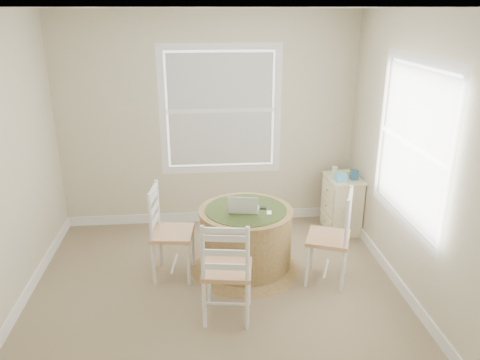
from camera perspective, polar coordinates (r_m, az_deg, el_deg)
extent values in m
cube|color=#937C5D|center=(4.57, -2.83, -14.59)|extent=(3.60, 3.60, 0.02)
cube|color=white|center=(3.76, -3.56, 20.38)|extent=(3.60, 3.60, 0.02)
cube|color=beige|center=(5.71, -3.89, 7.04)|extent=(3.60, 0.02, 2.60)
cube|color=beige|center=(2.34, -1.31, -13.42)|extent=(3.60, 0.02, 2.60)
cube|color=beige|center=(4.42, 21.01, 1.76)|extent=(0.02, 3.60, 2.60)
cube|color=white|center=(6.10, -3.62, -4.43)|extent=(3.60, 0.02, 0.12)
cube|color=white|center=(4.83, -25.27, -13.69)|extent=(0.02, 3.60, 0.12)
cube|color=white|center=(4.92, 18.97, -12.07)|extent=(0.02, 3.60, 0.12)
cylinder|color=#A38949|center=(4.87, 0.70, -6.97)|extent=(0.94, 0.94, 0.61)
cone|color=#A38949|center=(5.04, 0.69, -10.39)|extent=(1.14, 1.14, 0.07)
cylinder|color=#A38949|center=(4.75, 0.72, -3.82)|extent=(0.96, 0.96, 0.03)
cylinder|color=#3F5223|center=(4.74, 0.72, -3.64)|extent=(0.83, 0.83, 0.01)
cone|color=#3F5223|center=(4.76, 0.72, -4.26)|extent=(0.92, 0.92, 0.10)
cube|color=white|center=(4.73, 0.46, -3.67)|extent=(0.33, 0.26, 0.02)
cube|color=silver|center=(4.72, 0.46, -3.56)|extent=(0.26, 0.16, 0.00)
cube|color=black|center=(4.57, 0.33, -3.12)|extent=(0.30, 0.11, 0.19)
ellipsoid|color=white|center=(4.68, 1.92, -3.86)|extent=(0.07, 0.09, 0.03)
cube|color=#B7BABF|center=(4.67, 3.58, -4.05)|extent=(0.06, 0.10, 0.02)
cube|color=black|center=(4.76, 2.84, -3.50)|extent=(0.07, 0.06, 0.02)
cube|color=#F3ECB6|center=(5.85, 12.27, -2.96)|extent=(0.38, 0.51, 0.68)
cube|color=#F3ECB6|center=(5.73, 12.53, 0.25)|extent=(0.42, 0.55, 0.02)
cube|color=beige|center=(5.88, 10.58, -4.90)|extent=(0.03, 0.42, 0.14)
cube|color=beige|center=(5.80, 10.71, -3.03)|extent=(0.03, 0.42, 0.14)
cube|color=beige|center=(5.72, 10.83, -1.19)|extent=(0.03, 0.42, 0.14)
cube|color=#61B9DF|center=(5.59, 12.22, 0.43)|extent=(0.13, 0.13, 0.10)
cube|color=#EEDD54|center=(5.77, 12.62, 0.79)|extent=(0.15, 0.11, 0.06)
cube|color=#2D5E87|center=(5.66, 13.64, 0.66)|extent=(0.08, 0.08, 0.12)
cylinder|color=beige|center=(5.79, 11.60, 1.11)|extent=(0.07, 0.07, 0.09)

